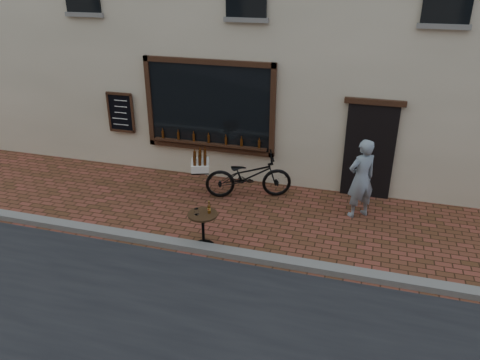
# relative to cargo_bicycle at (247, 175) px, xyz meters

# --- Properties ---
(ground) EXTENTS (90.00, 90.00, 0.00)m
(ground) POSITION_rel_cargo_bicycle_xyz_m (0.74, -2.65, -0.53)
(ground) COLOR #502E1A
(ground) RESTS_ON ground
(kerb) EXTENTS (90.00, 0.25, 0.12)m
(kerb) POSITION_rel_cargo_bicycle_xyz_m (0.74, -2.45, -0.47)
(kerb) COLOR slate
(kerb) RESTS_ON ground
(cargo_bicycle) EXTENTS (2.37, 1.36, 1.12)m
(cargo_bicycle) POSITION_rel_cargo_bicycle_xyz_m (0.00, 0.00, 0.00)
(cargo_bicycle) COLOR black
(cargo_bicycle) RESTS_ON ground
(bistro_table) EXTENTS (0.57, 0.57, 0.97)m
(bistro_table) POSITION_rel_cargo_bicycle_xyz_m (-0.22, -2.30, -0.01)
(bistro_table) COLOR black
(bistro_table) RESTS_ON ground
(pedestrian) EXTENTS (0.76, 0.72, 1.75)m
(pedestrian) POSITION_rel_cargo_bicycle_xyz_m (2.55, -0.21, 0.34)
(pedestrian) COLOR gray
(pedestrian) RESTS_ON ground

